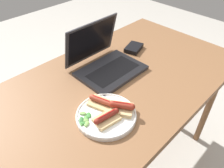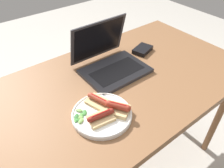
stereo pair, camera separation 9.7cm
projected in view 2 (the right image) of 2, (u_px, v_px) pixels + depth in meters
The scene contains 9 objects.
ground_plane at pixel (114, 166), 1.56m from camera, with size 6.00×6.00×0.00m, color #B7B2A8.
desk at pixel (115, 92), 1.11m from camera, with size 1.43×0.77×0.77m.
laptop at pixel (110, 62), 1.13m from camera, with size 0.33×0.30×0.24m.
plate at pixel (102, 114), 0.90m from camera, with size 0.25×0.25×0.02m.
sausage_toast_left at pixel (101, 117), 0.86m from camera, with size 0.12×0.08×0.04m.
sausage_toast_middle at pixel (99, 101), 0.93m from camera, with size 0.10×0.12×0.04m.
sausage_toast_right at pixel (118, 108), 0.89m from camera, with size 0.11×0.12×0.05m.
salad_pile at pixel (79, 116), 0.88m from camera, with size 0.08×0.09×0.01m.
external_drive at pixel (143, 50), 1.29m from camera, with size 0.14×0.11×0.02m.
Camera 2 is at (-0.52, -0.65, 1.45)m, focal length 35.00 mm.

